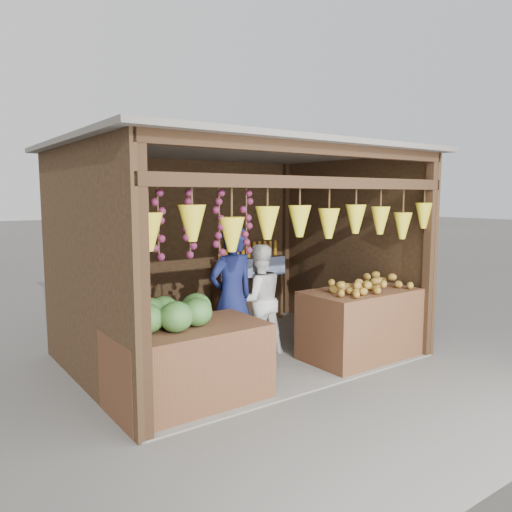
# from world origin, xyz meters

# --- Properties ---
(ground) EXTENTS (80.00, 80.00, 0.00)m
(ground) POSITION_xyz_m (0.00, 0.00, 0.00)
(ground) COLOR #514F49
(ground) RESTS_ON ground
(stall_structure) EXTENTS (4.30, 3.30, 2.66)m
(stall_structure) POSITION_xyz_m (-0.03, -0.04, 1.67)
(stall_structure) COLOR slate
(stall_structure) RESTS_ON ground
(back_shelf) EXTENTS (1.25, 0.32, 1.32)m
(back_shelf) POSITION_xyz_m (1.05, 1.28, 0.87)
(back_shelf) COLOR #382314
(back_shelf) RESTS_ON ground
(counter_left) EXTENTS (1.54, 0.85, 0.78)m
(counter_left) POSITION_xyz_m (-1.27, -0.97, 0.39)
(counter_left) COLOR #4E2D1A
(counter_left) RESTS_ON ground
(counter_right) EXTENTS (1.47, 0.85, 0.88)m
(counter_right) POSITION_xyz_m (1.17, -1.01, 0.44)
(counter_right) COLOR #4C2B19
(counter_right) RESTS_ON ground
(stool) EXTENTS (0.30, 0.30, 0.28)m
(stool) POSITION_xyz_m (-1.74, 0.05, 0.14)
(stool) COLOR black
(stool) RESTS_ON ground
(man_standing) EXTENTS (0.65, 0.45, 1.72)m
(man_standing) POSITION_xyz_m (-0.34, -0.33, 0.86)
(man_standing) COLOR #151C4F
(man_standing) RESTS_ON ground
(woman_standing) EXTENTS (0.80, 0.67, 1.45)m
(woman_standing) POSITION_xyz_m (0.21, -0.12, 0.72)
(woman_standing) COLOR white
(woman_standing) RESTS_ON ground
(vendor_seated) EXTENTS (0.59, 0.51, 1.02)m
(vendor_seated) POSITION_xyz_m (-1.74, 0.05, 0.79)
(vendor_seated) COLOR brown
(vendor_seated) RESTS_ON stool
(melon_pile) EXTENTS (1.00, 0.50, 0.32)m
(melon_pile) POSITION_xyz_m (-1.36, -0.93, 0.94)
(melon_pile) COLOR #184F15
(melon_pile) RESTS_ON counter_left
(tanfruit_pile) EXTENTS (0.34, 0.40, 0.13)m
(tanfruit_pile) POSITION_xyz_m (-1.83, -1.04, 0.85)
(tanfruit_pile) COLOR olive
(tanfruit_pile) RESTS_ON counter_left
(mango_pile) EXTENTS (1.40, 0.64, 0.22)m
(mango_pile) POSITION_xyz_m (1.17, -1.07, 0.99)
(mango_pile) COLOR #B84618
(mango_pile) RESTS_ON counter_right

